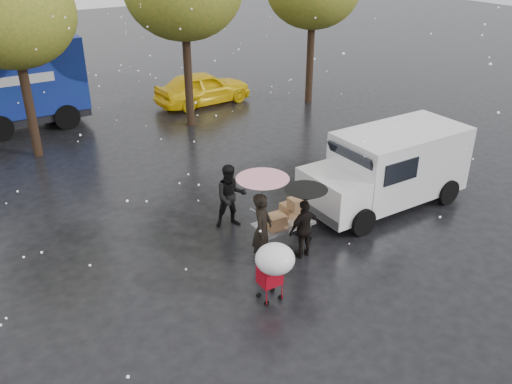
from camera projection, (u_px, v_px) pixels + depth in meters
ground at (278, 258)px, 13.36m from camera, size 90.00×90.00×0.00m
person_pink at (262, 229)px, 12.79m from camera, size 0.80×0.78×1.85m
person_middle at (231, 196)px, 14.41m from camera, size 1.03×0.90×1.78m
person_black at (304, 229)px, 13.12m from camera, size 0.92×0.42×1.54m
umbrella_pink at (263, 184)px, 12.27m from camera, size 1.22×1.22×2.25m
umbrella_black at (306, 195)px, 12.71m from camera, size 1.03×1.03×1.84m
vendor_cart at (286, 217)px, 13.73m from camera, size 1.52×0.80×1.27m
shopping_cart at (274, 262)px, 11.32m from camera, size 0.84×0.84×1.46m
white_van at (389, 167)px, 15.46m from camera, size 4.91×2.18×2.20m
box_ground_near at (348, 201)px, 15.60m from camera, size 0.62×0.57×0.45m
box_ground_far at (326, 201)px, 15.69m from camera, size 0.59×0.52×0.39m
yellow_taxi at (203, 88)px, 24.35m from camera, size 4.46×1.99×1.49m
tree_row at (105, 1)px, 18.47m from camera, size 21.60×4.40×7.12m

